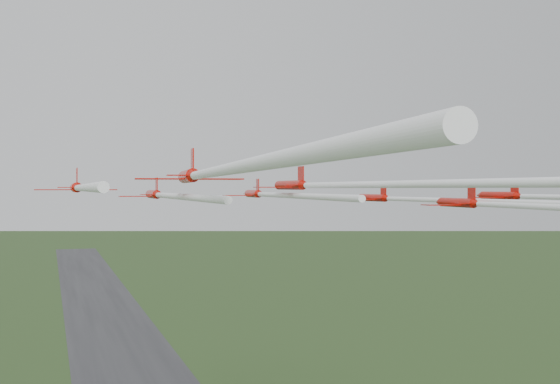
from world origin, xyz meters
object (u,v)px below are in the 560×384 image
object	(u,v)px
jet_row3_right	(542,197)
jet_row4_left	(205,173)
jet_row2_left	(165,195)
jet_row3_left	(80,188)
jet_row4_right	(524,206)
jet_row3_mid	(342,185)
jet_lead	(271,195)
jet_row2_right	(440,200)

from	to	relation	value
jet_row3_right	jet_row4_left	xyz separation A→B (m)	(-42.26, -16.05, 2.03)
jet_row2_left	jet_row3_left	size ratio (longest dim) A/B	1.02
jet_row2_left	jet_row4_left	xyz separation A→B (m)	(-1.70, -29.74, 1.88)
jet_row2_left	jet_row4_right	xyz separation A→B (m)	(26.74, -28.57, -0.73)
jet_row3_mid	jet_row4_left	xyz separation A→B (m)	(-16.86, -14.05, 0.74)
jet_lead	jet_row2_left	world-z (taller)	jet_lead
jet_lead	jet_row4_right	distance (m)	42.28
jet_row4_right	jet_row2_right	bearing A→B (deg)	84.89
jet_row2_left	jet_row3_left	distance (m)	15.74
jet_row3_right	jet_row4_right	world-z (taller)	jet_row3_right
jet_row4_right	jet_row2_left	bearing A→B (deg)	139.60
jet_lead	jet_row2_right	xyz separation A→B (m)	(14.44, -20.15, -0.51)
jet_row4_right	jet_row3_left	bearing A→B (deg)	162.47
jet_row3_mid	jet_row4_left	bearing A→B (deg)	-140.13
jet_row2_right	jet_row3_left	world-z (taller)	jet_row3_left
jet_row2_left	jet_row3_left	bearing A→B (deg)	-126.83
jet_row2_right	jet_row3_left	distance (m)	41.12
jet_row4_right	jet_lead	bearing A→B (deg)	110.38
jet_lead	jet_row3_right	world-z (taller)	jet_lead
jet_row2_right	jet_row3_left	xyz separation A→B (m)	(-40.84, -4.60, 1.43)
jet_row2_right	jet_row3_right	world-z (taller)	jet_row3_right
jet_lead	jet_row4_left	xyz separation A→B (m)	(-18.29, -42.22, 1.95)
jet_row3_left	jet_row4_right	distance (m)	40.05
jet_row3_mid	jet_row4_right	bearing A→B (deg)	-47.95
jet_row2_left	jet_row4_right	size ratio (longest dim) A/B	1.00
jet_row3_mid	jet_row4_left	distance (m)	21.96
jet_lead	jet_row4_left	bearing A→B (deg)	-107.39
jet_row3_right	jet_row4_left	size ratio (longest dim) A/B	0.71
jet_lead	jet_row3_mid	size ratio (longest dim) A/B	0.94
jet_lead	jet_row4_left	distance (m)	46.05
jet_row2_right	jet_row3_left	bearing A→B (deg)	-172.72
jet_lead	jet_row4_right	xyz separation A→B (m)	(10.15, -41.04, -0.67)
jet_row3_mid	jet_lead	bearing A→B (deg)	87.15
jet_lead	jet_row3_left	bearing A→B (deg)	-130.80
jet_row2_right	jet_row3_right	xyz separation A→B (m)	(9.52, -6.01, 0.42)
jet_row2_left	jet_row3_right	bearing A→B (deg)	-16.86
jet_row3_mid	jet_row3_right	bearing A→B (deg)	4.58
jet_row2_right	jet_row4_left	world-z (taller)	jet_row4_left
jet_row2_left	jet_row2_right	size ratio (longest dim) A/B	0.77
jet_row2_left	jet_row2_right	distance (m)	31.97
jet_row3_left	jet_row4_left	distance (m)	19.28
jet_row4_left	jet_row3_mid	bearing A→B (deg)	45.69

